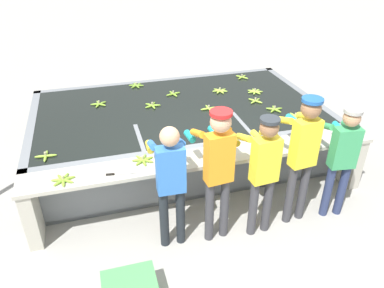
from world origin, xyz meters
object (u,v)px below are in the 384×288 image
at_px(worker_4, 342,153).
at_px(banana_bunch_floating_0, 46,156).
at_px(banana_bunch_floating_4, 136,85).
at_px(banana_bunch_floating_11, 255,92).
at_px(banana_bunch_ledge_0, 143,160).
at_px(banana_bunch_floating_8, 173,94).
at_px(banana_bunch_floating_7, 99,104).
at_px(banana_bunch_floating_9, 242,77).
at_px(worker_2, 263,166).
at_px(knife_0, 116,174).
at_px(banana_bunch_floating_2, 152,105).
at_px(worker_1, 218,164).
at_px(banana_bunch_ledge_1, 63,180).
at_px(banana_bunch_floating_6, 296,116).
at_px(worker_3, 302,149).
at_px(banana_bunch_floating_1, 209,108).
at_px(banana_bunch_floating_5, 220,91).
at_px(banana_bunch_floating_3, 275,109).
at_px(worker_0, 170,177).
at_px(banana_bunch_floating_10, 255,101).

xyz_separation_m(worker_4, banana_bunch_floating_0, (-3.61, 1.08, -0.07)).
xyz_separation_m(banana_bunch_floating_4, banana_bunch_floating_11, (1.99, -0.88, -0.00)).
bearing_deg(banana_bunch_ledge_0, banana_bunch_floating_8, 66.47).
relative_size(banana_bunch_floating_7, banana_bunch_floating_9, 1.12).
bearing_deg(worker_2, knife_0, 163.94).
xyz_separation_m(worker_4, banana_bunch_floating_2, (-2.00, 2.26, -0.07)).
relative_size(worker_1, banana_bunch_floating_0, 6.21).
bearing_deg(worker_2, banana_bunch_ledge_1, 167.25).
xyz_separation_m(banana_bunch_floating_6, knife_0, (-2.84, -0.80, -0.01)).
height_order(worker_3, banana_bunch_floating_9, worker_3).
xyz_separation_m(banana_bunch_floating_1, banana_bunch_floating_5, (0.43, 0.67, -0.00)).
bearing_deg(banana_bunch_floating_7, banana_bunch_floating_3, -20.10).
xyz_separation_m(banana_bunch_floating_0, banana_bunch_floating_6, (3.67, 0.16, -0.00)).
distance_m(worker_0, banana_bunch_floating_10, 2.70).
distance_m(banana_bunch_floating_4, banana_bunch_floating_6, 2.95).
bearing_deg(worker_3, banana_bunch_floating_2, 123.02).
relative_size(worker_0, banana_bunch_floating_9, 6.58).
height_order(worker_4, banana_bunch_floating_5, worker_4).
bearing_deg(knife_0, banana_bunch_floating_1, 41.56).
relative_size(worker_2, worker_3, 0.92).
bearing_deg(banana_bunch_floating_5, banana_bunch_floating_3, -59.60).
bearing_deg(banana_bunch_floating_1, banana_bunch_floating_2, 156.69).
distance_m(banana_bunch_floating_0, banana_bunch_floating_10, 3.43).
bearing_deg(worker_0, banana_bunch_floating_5, 59.18).
bearing_deg(banana_bunch_floating_6, banana_bunch_floating_0, -177.57).
bearing_deg(banana_bunch_floating_1, banana_bunch_floating_9, 48.20).
distance_m(banana_bunch_floating_5, banana_bunch_floating_9, 0.85).
xyz_separation_m(banana_bunch_floating_3, banana_bunch_floating_7, (-2.71, 0.99, 0.00)).
bearing_deg(banana_bunch_floating_3, banana_bunch_floating_9, 87.27).
bearing_deg(banana_bunch_floating_6, banana_bunch_ledge_1, -167.43).
height_order(worker_1, banana_bunch_floating_10, worker_1).
xyz_separation_m(banana_bunch_floating_1, banana_bunch_ledge_0, (-1.28, -1.25, 0.00)).
distance_m(worker_2, banana_bunch_ledge_1, 2.34).
relative_size(worker_2, banana_bunch_floating_1, 5.75).
bearing_deg(banana_bunch_ledge_0, banana_bunch_floating_6, 13.56).
height_order(banana_bunch_floating_3, banana_bunch_floating_5, same).
height_order(banana_bunch_floating_2, banana_bunch_floating_9, same).
bearing_deg(worker_1, banana_bunch_floating_4, 98.13).
xyz_separation_m(banana_bunch_floating_9, banana_bunch_floating_10, (-0.23, -1.14, 0.00)).
distance_m(worker_1, banana_bunch_ledge_1, 1.80).
relative_size(worker_0, banana_bunch_floating_1, 5.74).
distance_m(worker_2, banana_bunch_floating_11, 2.59).
xyz_separation_m(banana_bunch_floating_6, banana_bunch_floating_10, (-0.35, 0.72, 0.00)).
height_order(banana_bunch_floating_9, knife_0, banana_bunch_floating_9).
height_order(banana_bunch_floating_3, banana_bunch_floating_11, same).
height_order(worker_2, banana_bunch_ledge_1, worker_2).
distance_m(worker_0, banana_bunch_floating_8, 2.67).
bearing_deg(worker_1, banana_bunch_floating_0, 151.13).
bearing_deg(banana_bunch_ledge_1, banana_bunch_ledge_0, 9.99).
distance_m(worker_3, banana_bunch_ledge_0, 1.97).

